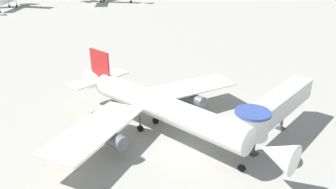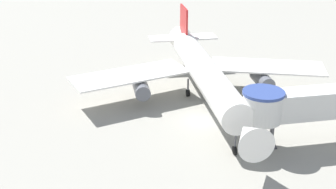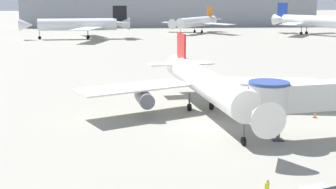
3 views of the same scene
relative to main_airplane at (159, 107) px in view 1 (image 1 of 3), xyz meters
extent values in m
plane|color=gray|center=(-0.65, -5.11, -3.89)|extent=(800.00, 800.00, 0.00)
cylinder|color=white|center=(0.13, -0.88, 0.13)|extent=(6.81, 24.97, 3.32)
cone|color=white|center=(2.33, -16.25, 0.13)|extent=(3.81, 4.09, 3.32)
cone|color=white|center=(-1.80, 12.52, 0.13)|extent=(4.00, 5.40, 3.32)
cube|color=white|center=(-8.98, 0.78, -0.45)|extent=(15.13, 11.07, 0.22)
cube|color=white|center=(8.40, 3.27, -0.45)|extent=(14.94, 7.69, 0.22)
cube|color=#B21E1E|center=(-1.76, 12.27, 3.12)|extent=(0.85, 4.33, 4.32)
cube|color=white|center=(-1.83, 12.77, 0.71)|extent=(10.02, 4.38, 0.18)
cylinder|color=#565960|center=(-7.65, -0.48, -1.61)|extent=(2.43, 4.56, 1.83)
cylinder|color=#565960|center=(7.48, 1.69, -1.61)|extent=(2.43, 4.56, 1.83)
cylinder|color=#4C4C51|center=(1.81, -12.60, -2.49)|extent=(0.18, 0.18, 1.91)
cylinder|color=black|center=(1.81, -12.60, -3.44)|extent=(0.39, 0.93, 0.90)
cylinder|color=#4C4C51|center=(-1.79, 1.97, -2.49)|extent=(0.22, 0.22, 1.91)
cylinder|color=black|center=(-1.79, 1.97, -3.44)|extent=(0.52, 0.95, 0.90)
cylinder|color=#4C4C51|center=(1.17, 2.40, -2.49)|extent=(0.22, 0.22, 1.91)
cylinder|color=black|center=(1.17, 2.40, -3.44)|extent=(0.52, 0.95, 0.90)
cube|color=silver|center=(12.17, -10.13, 0.63)|extent=(15.78, 5.10, 2.80)
cylinder|color=silver|center=(4.50, -11.40, 0.63)|extent=(3.90, 3.90, 2.80)
cylinder|color=navy|center=(4.50, -11.40, 2.18)|extent=(4.10, 4.10, 0.30)
cylinder|color=#56565B|center=(5.72, -11.19, -2.33)|extent=(0.44, 0.44, 3.12)
cube|color=#333338|center=(5.72, -11.19, -3.83)|extent=(1.10, 1.10, 0.12)
cylinder|color=#56565B|center=(13.71, -9.87, -2.33)|extent=(0.44, 0.44, 3.12)
cube|color=#333338|center=(13.71, -9.87, -3.83)|extent=(1.10, 1.10, 0.12)
cube|color=black|center=(13.03, -2.71, -3.87)|extent=(0.43, 0.43, 0.04)
cone|color=orange|center=(13.03, -2.71, -3.51)|extent=(0.30, 0.30, 0.68)
cylinder|color=white|center=(13.03, -2.71, -3.43)|extent=(0.16, 0.16, 0.08)
cylinder|color=black|center=(8.90, 115.21, -3.34)|extent=(0.86, 1.04, 1.10)
cylinder|color=#4C4C51|center=(15.87, 127.35, -2.30)|extent=(0.22, 0.22, 2.09)
cylinder|color=black|center=(15.87, 127.35, -3.34)|extent=(0.98, 1.12, 1.10)
cylinder|color=#4C4C51|center=(18.50, 125.41, -2.30)|extent=(0.22, 0.22, 2.09)
cylinder|color=black|center=(18.50, 125.41, -3.34)|extent=(0.98, 1.12, 1.10)
cylinder|color=black|center=(65.07, 105.31, -3.34)|extent=(0.90, 1.02, 1.10)
cylinder|color=black|center=(54.50, 115.28, -3.34)|extent=(1.00, 1.11, 1.10)
cylinder|color=black|center=(57.45, 117.68, -3.34)|extent=(1.00, 1.11, 1.10)
camera|label=1|loc=(-23.72, -30.67, 18.78)|focal=35.00mm
camera|label=2|loc=(-5.95, -52.45, 19.72)|focal=50.00mm
camera|label=3|loc=(-9.17, -56.22, 10.79)|focal=50.00mm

